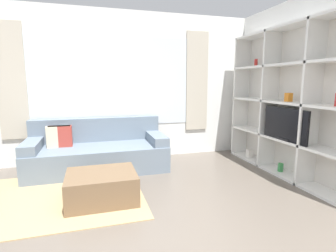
{
  "coord_description": "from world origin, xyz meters",
  "views": [
    {
      "loc": [
        -0.4,
        -1.54,
        1.44
      ],
      "look_at": [
        0.59,
        1.82,
        0.85
      ],
      "focal_mm": 28.0,
      "sensor_mm": 36.0,
      "label": 1
    }
  ],
  "objects": [
    {
      "name": "wall_back",
      "position": [
        0.0,
        3.35,
        1.36
      ],
      "size": [
        6.47,
        0.11,
        2.7
      ],
      "color": "white",
      "rests_on": "ground_plane"
    },
    {
      "name": "ottoman",
      "position": [
        -0.32,
        1.58,
        0.18
      ],
      "size": [
        0.82,
        0.68,
        0.36
      ],
      "color": "brown",
      "rests_on": "ground_plane"
    },
    {
      "name": "area_rug",
      "position": [
        -1.01,
        1.84,
        0.01
      ],
      "size": [
        2.39,
        1.75,
        0.01
      ],
      "primitive_type": "cube",
      "color": "tan",
      "rests_on": "ground_plane"
    },
    {
      "name": "wall_right",
      "position": [
        2.67,
        1.66,
        1.35
      ],
      "size": [
        0.07,
        4.52,
        2.7
      ],
      "primitive_type": "cube",
      "color": "white",
      "rests_on": "ground_plane"
    },
    {
      "name": "couch_main",
      "position": [
        -0.34,
        2.84,
        0.29
      ],
      "size": [
        2.19,
        0.95,
        0.82
      ],
      "color": "slate",
      "rests_on": "ground_plane"
    },
    {
      "name": "shelving_unit",
      "position": [
        2.5,
        1.74,
        1.11
      ],
      "size": [
        0.34,
        2.63,
        2.27
      ],
      "color": "silver",
      "rests_on": "ground_plane"
    }
  ]
}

